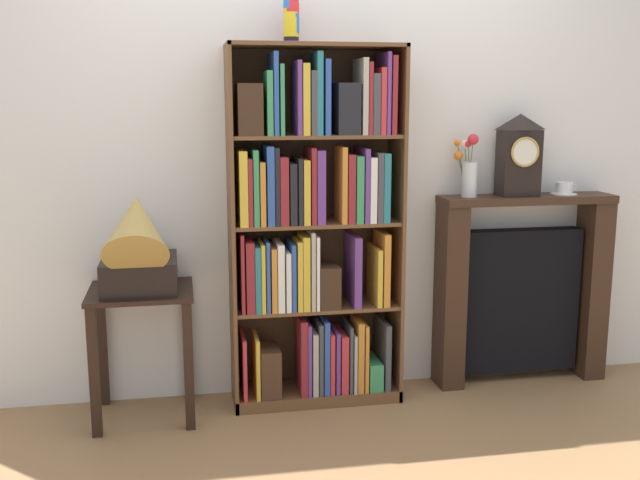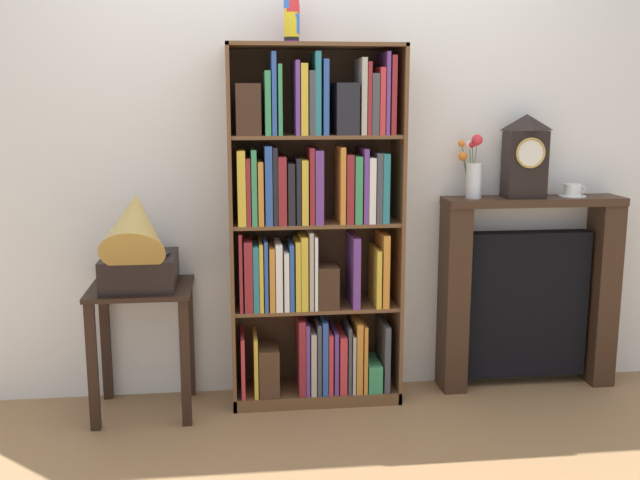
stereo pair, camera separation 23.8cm
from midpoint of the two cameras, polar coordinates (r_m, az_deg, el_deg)
The scene contains 10 objects.
ground_plane at distance 3.81m, azimuth 1.65°, elevation -12.70°, with size 7.39×6.40×0.02m, color #997047.
wall_back at distance 3.80m, azimuth 3.28°, elevation 7.65°, with size 4.39×0.08×2.60m, color silver.
bookshelf at distance 3.64m, azimuth 1.42°, elevation 0.30°, with size 0.84×0.30×1.76m.
cup_stack at distance 3.63m, azimuth -0.24°, elevation 16.79°, with size 0.08×0.08×0.25m.
side_table_left at distance 3.65m, azimuth -11.69°, elevation -6.12°, with size 0.48×0.43×0.63m.
gramophone at distance 3.49m, azimuth -12.03°, elevation -0.22°, with size 0.34×0.52×0.55m.
fireplace_mantel at distance 4.10m, azimuth 17.26°, elevation -3.95°, with size 0.93×0.21×1.01m.
mantel_clock at distance 3.94m, azimuth 17.18°, elevation 6.18°, with size 0.20×0.14×0.42m.
flower_vase at distance 3.85m, azimuth 13.41°, elevation 5.18°, with size 0.11×0.13×0.32m.
teacup_with_saucer at distance 4.07m, azimuth 20.44°, elevation 3.55°, with size 0.14×0.14×0.07m.
Camera 2 is at (-0.40, -3.47, 1.51)m, focal length 41.65 mm.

